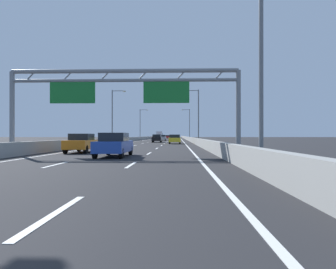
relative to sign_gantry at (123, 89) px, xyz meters
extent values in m
plane|color=#262628|center=(0.08, 79.31, -4.85)|extent=(260.00, 260.00, 0.00)
cube|color=white|center=(-1.72, -8.19, -4.84)|extent=(0.16, 3.00, 0.01)
cube|color=white|center=(-1.72, 0.81, -4.84)|extent=(0.16, 3.00, 0.01)
cube|color=white|center=(-1.72, 9.81, -4.84)|extent=(0.16, 3.00, 0.01)
cube|color=white|center=(-1.72, 18.81, -4.84)|extent=(0.16, 3.00, 0.01)
cube|color=white|center=(-1.72, 27.81, -4.84)|extent=(0.16, 3.00, 0.01)
cube|color=white|center=(-1.72, 36.81, -4.84)|extent=(0.16, 3.00, 0.01)
cube|color=white|center=(-1.72, 45.81, -4.84)|extent=(0.16, 3.00, 0.01)
cube|color=white|center=(-1.72, 54.81, -4.84)|extent=(0.16, 3.00, 0.01)
cube|color=white|center=(-1.72, 63.81, -4.84)|extent=(0.16, 3.00, 0.01)
cube|color=white|center=(-1.72, 72.81, -4.84)|extent=(0.16, 3.00, 0.01)
cube|color=white|center=(-1.72, 81.81, -4.84)|extent=(0.16, 3.00, 0.01)
cube|color=white|center=(-1.72, 90.81, -4.84)|extent=(0.16, 3.00, 0.01)
cube|color=white|center=(-1.72, 99.81, -4.84)|extent=(0.16, 3.00, 0.01)
cube|color=white|center=(-1.72, 108.81, -4.84)|extent=(0.16, 3.00, 0.01)
cube|color=white|center=(-1.72, 117.81, -4.84)|extent=(0.16, 3.00, 0.01)
cube|color=white|center=(-1.72, 126.81, -4.84)|extent=(0.16, 3.00, 0.01)
cube|color=white|center=(-1.72, 135.81, -4.84)|extent=(0.16, 3.00, 0.01)
cube|color=white|center=(1.88, -17.19, -4.84)|extent=(0.16, 3.00, 0.01)
cube|color=white|center=(1.88, -8.19, -4.84)|extent=(0.16, 3.00, 0.01)
cube|color=white|center=(1.88, 0.81, -4.84)|extent=(0.16, 3.00, 0.01)
cube|color=white|center=(1.88, 9.81, -4.84)|extent=(0.16, 3.00, 0.01)
cube|color=white|center=(1.88, 18.81, -4.84)|extent=(0.16, 3.00, 0.01)
cube|color=white|center=(1.88, 27.81, -4.84)|extent=(0.16, 3.00, 0.01)
cube|color=white|center=(1.88, 36.81, -4.84)|extent=(0.16, 3.00, 0.01)
cube|color=white|center=(1.88, 45.81, -4.84)|extent=(0.16, 3.00, 0.01)
cube|color=white|center=(1.88, 54.81, -4.84)|extent=(0.16, 3.00, 0.01)
cube|color=white|center=(1.88, 63.81, -4.84)|extent=(0.16, 3.00, 0.01)
cube|color=white|center=(1.88, 72.81, -4.84)|extent=(0.16, 3.00, 0.01)
cube|color=white|center=(1.88, 81.81, -4.84)|extent=(0.16, 3.00, 0.01)
cube|color=white|center=(1.88, 90.81, -4.84)|extent=(0.16, 3.00, 0.01)
cube|color=white|center=(1.88, 99.81, -4.84)|extent=(0.16, 3.00, 0.01)
cube|color=white|center=(1.88, 108.81, -4.84)|extent=(0.16, 3.00, 0.01)
cube|color=white|center=(1.88, 117.81, -4.84)|extent=(0.16, 3.00, 0.01)
cube|color=white|center=(1.88, 126.81, -4.84)|extent=(0.16, 3.00, 0.01)
cube|color=white|center=(1.88, 135.81, -4.84)|extent=(0.16, 3.00, 0.01)
cube|color=white|center=(-5.17, 67.31, -4.84)|extent=(0.16, 176.00, 0.01)
cube|color=white|center=(5.33, 67.31, -4.84)|extent=(0.16, 176.00, 0.01)
cube|color=#9E9E99|center=(-6.82, 89.31, -4.37)|extent=(0.45, 220.00, 0.95)
cube|color=#9E9E99|center=(6.98, 89.31, -4.37)|extent=(0.45, 220.00, 0.95)
cylinder|color=gray|center=(-8.39, 0.00, -1.75)|extent=(0.36, 0.36, 6.20)
cylinder|color=gray|center=(8.55, 0.00, -1.75)|extent=(0.36, 0.36, 6.20)
cylinder|color=gray|center=(0.08, 0.00, 1.35)|extent=(16.94, 0.32, 0.32)
cylinder|color=gray|center=(0.08, 0.00, 0.65)|extent=(16.94, 0.26, 0.26)
cylinder|color=gray|center=(-6.98, 0.00, 1.00)|extent=(0.74, 0.10, 0.74)
cylinder|color=gray|center=(-4.16, 0.00, 1.00)|extent=(0.74, 0.10, 0.74)
cylinder|color=gray|center=(-1.33, 0.00, 1.00)|extent=(0.74, 0.10, 0.74)
cylinder|color=gray|center=(1.49, 0.00, 1.00)|extent=(0.74, 0.10, 0.74)
cylinder|color=gray|center=(4.31, 0.00, 1.00)|extent=(0.74, 0.10, 0.74)
cylinder|color=gray|center=(7.14, 0.00, 1.00)|extent=(0.74, 0.10, 0.74)
cube|color=#19752D|center=(-3.79, 0.00, -0.25)|extent=(3.40, 0.12, 1.60)
cube|color=#19752D|center=(3.25, 0.00, -0.25)|extent=(3.40, 0.12, 1.60)
cylinder|color=slate|center=(7.78, -8.95, -0.10)|extent=(0.20, 0.20, 9.50)
cylinder|color=slate|center=(-7.62, 31.60, -0.10)|extent=(0.20, 0.20, 9.50)
cylinder|color=slate|center=(-6.52, 31.60, 4.50)|extent=(2.20, 0.12, 0.12)
cube|color=#F2EAC6|center=(-5.42, 31.60, 4.40)|extent=(0.56, 0.28, 0.20)
cylinder|color=slate|center=(7.78, 31.60, -0.10)|extent=(0.20, 0.20, 9.50)
cylinder|color=slate|center=(6.68, 31.60, 4.50)|extent=(2.20, 0.12, 0.12)
cube|color=#F2EAC6|center=(5.58, 31.60, 4.40)|extent=(0.56, 0.28, 0.20)
cylinder|color=slate|center=(-7.62, 72.15, -0.10)|extent=(0.20, 0.20, 9.50)
cylinder|color=slate|center=(-6.52, 72.15, 4.50)|extent=(2.20, 0.12, 0.12)
cube|color=#F2EAC6|center=(-5.42, 72.15, 4.40)|extent=(0.56, 0.28, 0.20)
cylinder|color=slate|center=(7.78, 72.15, -0.10)|extent=(0.20, 0.20, 9.50)
cylinder|color=slate|center=(6.68, 72.15, 4.50)|extent=(2.20, 0.12, 0.12)
cube|color=#F2EAC6|center=(5.58, 72.15, 4.40)|extent=(0.56, 0.28, 0.20)
cube|color=black|center=(0.01, 37.30, -4.17)|extent=(1.80, 4.31, 0.71)
cube|color=black|center=(0.01, 37.07, -3.55)|extent=(1.58, 1.98, 0.53)
cylinder|color=black|center=(-0.78, 38.91, -4.53)|extent=(0.22, 0.64, 0.64)
cylinder|color=black|center=(0.80, 38.91, -4.53)|extent=(0.22, 0.64, 0.64)
cylinder|color=black|center=(-0.78, 35.70, -4.53)|extent=(0.22, 0.64, 0.64)
cylinder|color=black|center=(0.80, 35.70, -4.53)|extent=(0.22, 0.64, 0.64)
cube|color=#A8ADB2|center=(0.01, 57.94, -4.17)|extent=(1.89, 4.24, 0.71)
cube|color=black|center=(0.01, 57.34, -3.58)|extent=(1.66, 1.78, 0.48)
cylinder|color=black|center=(-0.83, 59.50, -4.53)|extent=(0.22, 0.64, 0.64)
cylinder|color=black|center=(0.84, 59.50, -4.53)|extent=(0.22, 0.64, 0.64)
cylinder|color=black|center=(-0.83, 56.37, -4.53)|extent=(0.22, 0.64, 0.64)
cylinder|color=black|center=(0.84, 56.37, -4.53)|extent=(0.22, 0.64, 0.64)
cube|color=red|center=(0.12, 94.90, -4.20)|extent=(1.87, 4.61, 0.66)
cube|color=black|center=(0.12, 94.82, -3.64)|extent=(1.65, 2.07, 0.47)
cylinder|color=black|center=(-0.71, 96.66, -4.53)|extent=(0.22, 0.64, 0.64)
cylinder|color=black|center=(0.95, 96.66, -4.53)|extent=(0.22, 0.64, 0.64)
cylinder|color=black|center=(-0.71, 93.15, -4.53)|extent=(0.22, 0.64, 0.64)
cylinder|color=black|center=(0.95, 93.15, -4.53)|extent=(0.22, 0.64, 0.64)
cube|color=orange|center=(-3.70, 2.04, -4.18)|extent=(1.80, 4.33, 0.70)
cube|color=black|center=(-3.70, 1.91, -3.57)|extent=(1.58, 1.93, 0.52)
cylinder|color=black|center=(-4.49, 3.65, -4.53)|extent=(0.22, 0.64, 0.64)
cylinder|color=black|center=(-2.92, 3.65, -4.53)|extent=(0.22, 0.64, 0.64)
cylinder|color=black|center=(-4.49, 0.42, -4.53)|extent=(0.22, 0.64, 0.64)
cylinder|color=black|center=(-2.92, 0.42, -4.53)|extent=(0.22, 0.64, 0.64)
cube|color=yellow|center=(3.61, 27.56, -4.19)|extent=(1.90, 4.48, 0.68)
cube|color=black|center=(3.61, 26.90, -3.59)|extent=(1.67, 2.06, 0.52)
cylinder|color=black|center=(2.77, 29.25, -4.53)|extent=(0.22, 0.64, 0.64)
cylinder|color=black|center=(4.45, 29.25, -4.53)|extent=(0.22, 0.64, 0.64)
cylinder|color=black|center=(2.77, 25.87, -4.53)|extent=(0.22, 0.64, 0.64)
cylinder|color=black|center=(4.45, 25.87, -4.53)|extent=(0.22, 0.64, 0.64)
cube|color=#2347AD|center=(-0.10, -2.61, -4.17)|extent=(1.82, 4.67, 0.70)
cube|color=black|center=(-0.10, -2.64, -3.55)|extent=(1.60, 2.14, 0.55)
cylinder|color=black|center=(-0.90, -0.83, -4.53)|extent=(0.22, 0.64, 0.64)
cylinder|color=black|center=(0.71, -0.83, -4.53)|extent=(0.22, 0.64, 0.64)
cylinder|color=black|center=(-0.90, -4.40, -4.53)|extent=(0.22, 0.64, 0.64)
cylinder|color=black|center=(0.71, -4.40, -4.53)|extent=(0.22, 0.64, 0.64)
cube|color=#194799|center=(-3.64, 108.81, -3.43)|extent=(2.36, 2.14, 1.87)
cube|color=silver|center=(-3.64, 104.89, -3.14)|extent=(2.36, 5.30, 2.46)
cylinder|color=black|center=(-4.67, 108.98, -4.37)|extent=(0.28, 0.96, 0.96)
cylinder|color=black|center=(-2.60, 108.98, -4.37)|extent=(0.28, 0.96, 0.96)
cylinder|color=black|center=(-4.67, 103.64, -4.37)|extent=(0.28, 0.96, 0.96)
cylinder|color=black|center=(-2.60, 103.64, -4.37)|extent=(0.28, 0.96, 0.96)
camera|label=1|loc=(4.08, -22.56, -3.43)|focal=32.61mm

